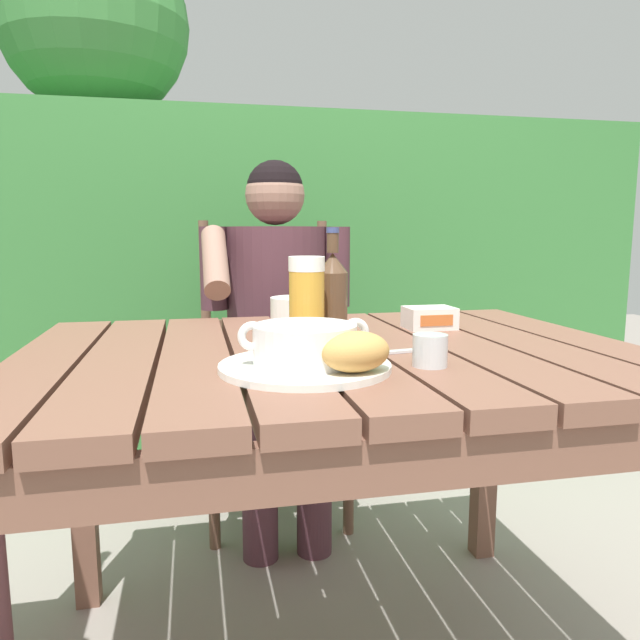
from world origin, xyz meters
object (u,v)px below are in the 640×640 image
Objects in this scene: butter_tub at (429,318)px; chair_near_diner at (271,374)px; bread_roll at (355,352)px; soup_bowl at (305,343)px; beer_glass at (307,301)px; beer_bottle at (333,294)px; water_glass_small at (430,350)px; diner_bowl at (296,309)px; serving_plate at (305,366)px; table_knife at (382,352)px; person_eating at (277,320)px.

chair_near_diner is at bearing 112.03° from butter_tub.
soup_bowl is at bearing 130.60° from bread_roll.
chair_near_diner reaches higher than butter_tub.
beer_bottle is at bearing 43.48° from beer_glass.
diner_bowl is at bearing 103.44° from water_glass_small.
bread_roll is (0.07, -0.08, -0.00)m from soup_bowl.
bread_roll is 0.37m from beer_bottle.
beer_bottle is at bearing -163.47° from butter_tub.
diner_bowl is at bearing 81.57° from serving_plate.
serving_plate reaches higher than table_knife.
beer_bottle is 0.28m from butter_tub.
water_glass_small is at bearing -65.92° from table_knife.
person_eating is at bearing 84.92° from soup_bowl.
serving_plate is at bearing -98.43° from diner_bowl.
table_knife is at bearing -74.69° from beer_bottle.
beer_bottle is (0.04, -0.61, 0.15)m from person_eating.
butter_tub is at bearing 67.38° from water_glass_small.
beer_bottle reaches higher than butter_tub.
person_eating is 0.90m from serving_plate.
bread_roll is at bearing -125.21° from butter_tub.
chair_near_diner is 17.04× the size of water_glass_small.
water_glass_small is (0.15, 0.06, -0.02)m from bread_roll.
beer_glass is (-0.04, -0.88, 0.37)m from chair_near_diner.
water_glass_small is 0.41m from butter_tub.
diner_bowl is at bearing 83.83° from beer_glass.
soup_bowl is 1.65× the size of bread_roll.
serving_plate is 0.19m from table_knife.
beer_glass reaches higher than water_glass_small.
water_glass_small is at bearing -5.02° from soup_bowl.
chair_near_diner is at bearing 97.02° from water_glass_small.
chair_near_diner is 1.16m from water_glass_small.
table_knife is at bearing -83.60° from person_eating.
diner_bowl is (-0.09, 0.46, 0.03)m from table_knife.
chair_near_diner is 4.30× the size of beer_bottle.
person_eating is 0.35m from diner_bowl.
soup_bowl is (-0.08, -0.89, 0.10)m from person_eating.
butter_tub is (0.16, 0.38, -0.00)m from water_glass_small.
soup_bowl reaches higher than diner_bowl.
water_glass_small is (0.17, -0.24, -0.06)m from beer_glass.
beer_glass reaches higher than diner_bowl.
serving_plate is 0.52m from butter_tub.
person_eating reaches higher than butter_tub.
soup_bowl reaches higher than table_knife.
person_eating is 20.05× the size of water_glass_small.
table_knife is 1.07× the size of diner_bowl.
person_eating is 0.63m from beer_bottle.
beer_glass is 1.35× the size of diner_bowl.
person_eating is 5.42× the size of soup_bowl.
person_eating reaches higher than bread_roll.
chair_near_diner is 0.89m from beer_bottle.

